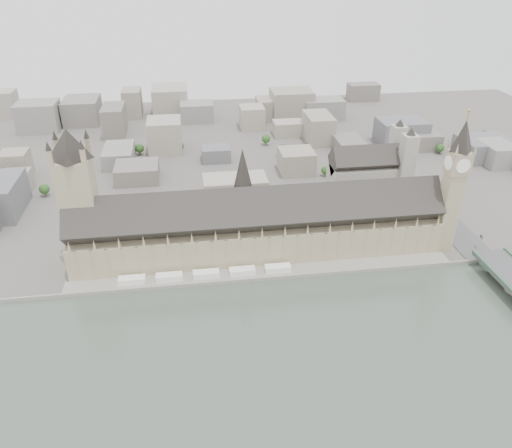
{
  "coord_description": "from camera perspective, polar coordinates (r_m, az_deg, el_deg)",
  "views": [
    {
      "loc": [
        -45.72,
        -290.69,
        200.55
      ],
      "look_at": [
        -0.8,
        25.29,
        22.33
      ],
      "focal_mm": 35.0,
      "sensor_mm": 36.0,
      "label": 1
    }
  ],
  "objects": [
    {
      "name": "ground",
      "position": [
        356.11,
        0.7,
        -5.1
      ],
      "size": [
        900.0,
        900.0,
        0.0
      ],
      "primitive_type": "plane",
      "color": "#595651",
      "rests_on": "ground"
    },
    {
      "name": "embankment_wall",
      "position": [
        343.1,
        1.09,
        -6.29
      ],
      "size": [
        600.0,
        1.5,
        3.0
      ],
      "primitive_type": "cube",
      "color": "gray",
      "rests_on": "ground"
    },
    {
      "name": "river_terrace",
      "position": [
        349.44,
        0.89,
        -5.65
      ],
      "size": [
        270.0,
        15.0,
        2.0
      ],
      "primitive_type": "cube",
      "color": "gray",
      "rests_on": "ground"
    },
    {
      "name": "terrace_tents",
      "position": [
        345.18,
        -5.73,
        -5.7
      ],
      "size": [
        118.0,
        7.0,
        4.0
      ],
      "color": "white",
      "rests_on": "river_terrace"
    },
    {
      "name": "palace_of_westminster",
      "position": [
        360.65,
        0.25,
        -0.37
      ],
      "size": [
        265.0,
        40.73,
        55.44
      ],
      "color": "tan",
      "rests_on": "ground"
    },
    {
      "name": "elizabeth_tower",
      "position": [
        378.51,
        21.77,
        4.91
      ],
      "size": [
        17.0,
        17.0,
        107.5
      ],
      "color": "tan",
      "rests_on": "ground"
    },
    {
      "name": "victoria_tower",
      "position": [
        356.71,
        -19.71,
        3.33
      ],
      "size": [
        30.0,
        30.0,
        100.0
      ],
      "color": "tan",
      "rests_on": "ground"
    },
    {
      "name": "central_tower",
      "position": [
        349.16,
        -1.52,
        5.06
      ],
      "size": [
        13.0,
        13.0,
        48.0
      ],
      "color": "tan",
      "rests_on": "ground"
    },
    {
      "name": "westminster_abbey",
      "position": [
        451.76,
        12.95,
        5.55
      ],
      "size": [
        68.0,
        36.0,
        64.0
      ],
      "color": "#A09B90",
      "rests_on": "ground"
    },
    {
      "name": "city_skyline_inland",
      "position": [
        567.47,
        -3.1,
        10.48
      ],
      "size": [
        720.0,
        360.0,
        38.0
      ],
      "primitive_type": null,
      "color": "gray",
      "rests_on": "ground"
    },
    {
      "name": "park_trees",
      "position": [
        401.91,
        -2.0,
        0.45
      ],
      "size": [
        110.0,
        30.0,
        15.0
      ],
      "primitive_type": null,
      "color": "#244C1B",
      "rests_on": "ground"
    },
    {
      "name": "car_approach",
      "position": [
        408.57,
        24.38,
        -1.33
      ],
      "size": [
        3.35,
        4.8,
        1.29
      ],
      "primitive_type": "imported",
      "rotation": [
        0.0,
        0.0,
        -0.38
      ],
      "color": "gray",
      "rests_on": "westminster_bridge"
    }
  ]
}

